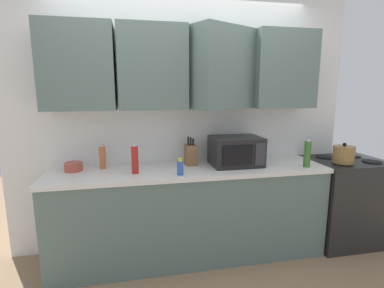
% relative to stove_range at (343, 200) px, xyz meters
% --- Properties ---
extents(wall_back_with_cabinets, '(3.49, 0.57, 2.60)m').
position_rel_stove_range_xyz_m(wall_back_with_cabinets, '(-1.69, 0.25, 1.13)').
color(wall_back_with_cabinets, white).
rests_on(wall_back_with_cabinets, ground_plane).
extents(counter_run, '(2.62, 0.63, 0.90)m').
position_rel_stove_range_xyz_m(counter_run, '(-1.69, 0.02, -0.00)').
color(counter_run, slate).
rests_on(counter_run, ground_plane).
extents(stove_range, '(0.76, 0.64, 0.91)m').
position_rel_stove_range_xyz_m(stove_range, '(0.00, 0.00, 0.00)').
color(stove_range, black).
rests_on(stove_range, ground_plane).
extents(kettle, '(0.21, 0.21, 0.20)m').
position_rel_stove_range_xyz_m(kettle, '(-0.17, -0.14, 0.55)').
color(kettle, olive).
rests_on(kettle, stove_range).
extents(microwave, '(0.48, 0.37, 0.28)m').
position_rel_stove_range_xyz_m(microwave, '(-1.23, 0.04, 0.59)').
color(microwave, black).
rests_on(microwave, counter_run).
extents(knife_block, '(0.11, 0.13, 0.28)m').
position_rel_stove_range_xyz_m(knife_block, '(-1.67, 0.13, 0.55)').
color(knife_block, brown).
rests_on(knife_block, counter_run).
extents(bottle_green_oil, '(0.06, 0.06, 0.27)m').
position_rel_stove_range_xyz_m(bottle_green_oil, '(-0.59, -0.17, 0.58)').
color(bottle_green_oil, '#386B2D').
rests_on(bottle_green_oil, counter_run).
extents(bottle_blue_cleaner, '(0.05, 0.05, 0.15)m').
position_rel_stove_range_xyz_m(bottle_blue_cleaner, '(-1.82, -0.19, 0.52)').
color(bottle_blue_cleaner, '#2D56B7').
rests_on(bottle_blue_cleaner, counter_run).
extents(bottle_red_sauce, '(0.06, 0.06, 0.26)m').
position_rel_stove_range_xyz_m(bottle_red_sauce, '(-2.21, -0.06, 0.57)').
color(bottle_red_sauce, red).
rests_on(bottle_red_sauce, counter_run).
extents(bottle_spice_jar, '(0.06, 0.06, 0.23)m').
position_rel_stove_range_xyz_m(bottle_spice_jar, '(-2.50, 0.16, 0.56)').
color(bottle_spice_jar, '#BC6638').
rests_on(bottle_spice_jar, counter_run).
extents(bowl_ceramic_small, '(0.16, 0.16, 0.08)m').
position_rel_stove_range_xyz_m(bowl_ceramic_small, '(-2.76, 0.13, 0.49)').
color(bowl_ceramic_small, '#B24C3D').
rests_on(bowl_ceramic_small, counter_run).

